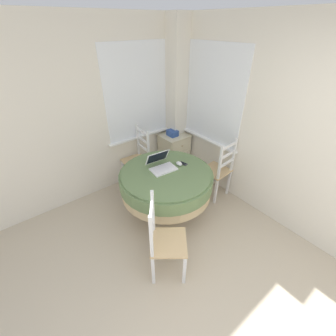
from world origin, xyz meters
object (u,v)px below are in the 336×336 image
(laptop, at_px, (161,165))
(cell_phone, at_px, (183,164))
(computer_mouse, at_px, (179,164))
(corner_cabinet, at_px, (174,152))
(dining_chair_near_right_window, at_px, (218,171))
(dining_chair_camera_near, at_px, (164,241))
(dining_chair_near_back_window, at_px, (138,160))
(storage_box, at_px, (172,133))
(round_dining_table, at_px, (166,181))

(laptop, distance_m, cell_phone, 0.32)
(computer_mouse, distance_m, corner_cabinet, 1.15)
(cell_phone, xyz_separation_m, dining_chair_near_right_window, (0.59, -0.17, -0.27))
(dining_chair_camera_near, bearing_deg, corner_cabinet, 47.69)
(dining_chair_near_right_window, bearing_deg, dining_chair_near_back_window, 127.28)
(dining_chair_near_back_window, distance_m, storage_box, 0.79)
(corner_cabinet, bearing_deg, dining_chair_near_right_window, -88.68)
(dining_chair_camera_near, bearing_deg, round_dining_table, 50.93)
(laptop, distance_m, storage_box, 1.12)
(dining_chair_near_back_window, bearing_deg, storage_box, -0.83)
(laptop, height_order, storage_box, laptop)
(dining_chair_camera_near, bearing_deg, computer_mouse, 41.60)
(round_dining_table, bearing_deg, storage_box, 46.87)
(computer_mouse, relative_size, corner_cabinet, 0.14)
(corner_cabinet, bearing_deg, storage_box, 177.18)
(dining_chair_near_right_window, bearing_deg, round_dining_table, 170.06)
(computer_mouse, relative_size, storage_box, 0.56)
(laptop, distance_m, dining_chair_camera_near, 1.06)
(round_dining_table, height_order, storage_box, storage_box)
(dining_chair_near_right_window, xyz_separation_m, corner_cabinet, (-0.02, 1.04, -0.12))
(dining_chair_near_back_window, relative_size, corner_cabinet, 1.44)
(dining_chair_camera_near, relative_size, corner_cabinet, 1.44)
(round_dining_table, bearing_deg, laptop, 83.96)
(dining_chair_near_right_window, bearing_deg, computer_mouse, 164.48)
(laptop, xyz_separation_m, dining_chair_near_back_window, (0.08, 0.78, -0.31))
(cell_phone, height_order, corner_cabinet, cell_phone)
(corner_cabinet, bearing_deg, computer_mouse, -126.07)
(dining_chair_camera_near, distance_m, storage_box, 2.14)
(dining_chair_near_back_window, bearing_deg, corner_cabinet, -0.94)
(computer_mouse, height_order, dining_chair_near_back_window, dining_chair_near_back_window)
(laptop, height_order, corner_cabinet, laptop)
(dining_chair_near_right_window, bearing_deg, dining_chair_camera_near, -159.70)
(dining_chair_near_back_window, xyz_separation_m, dining_chair_camera_near, (-0.66, -1.60, 0.00))
(storage_box, bearing_deg, dining_chair_near_back_window, 179.17)
(dining_chair_near_right_window, xyz_separation_m, dining_chair_camera_near, (-1.47, -0.54, 0.00))
(laptop, height_order, dining_chair_near_right_window, dining_chair_near_right_window)
(computer_mouse, bearing_deg, cell_phone, -6.87)
(cell_phone, xyz_separation_m, dining_chair_camera_near, (-0.88, -0.72, -0.27))
(laptop, xyz_separation_m, storage_box, (0.82, 0.77, -0.03))
(laptop, bearing_deg, computer_mouse, -22.81)
(dining_chair_near_back_window, bearing_deg, cell_phone, -76.05)
(dining_chair_near_back_window, distance_m, dining_chair_near_right_window, 1.33)
(corner_cabinet, distance_m, storage_box, 0.41)
(laptop, distance_m, computer_mouse, 0.25)
(dining_chair_near_right_window, distance_m, dining_chair_camera_near, 1.57)
(laptop, height_order, dining_chair_near_back_window, dining_chair_near_back_window)
(dining_chair_near_back_window, bearing_deg, computer_mouse, -80.15)
(cell_phone, bearing_deg, laptop, 160.53)
(round_dining_table, relative_size, cell_phone, 9.46)
(round_dining_table, distance_m, laptop, 0.23)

